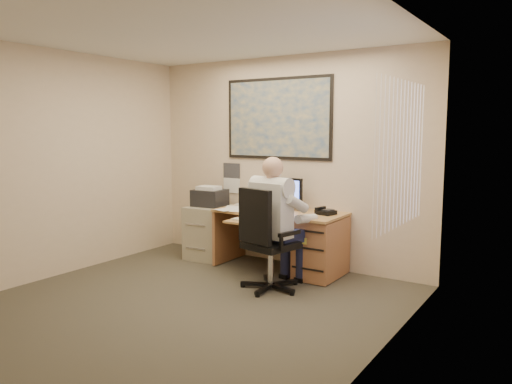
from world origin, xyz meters
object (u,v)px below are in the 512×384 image
Objects in this scene: desk at (304,238)px; person at (272,223)px; office_chair at (269,261)px; filing_cabinet at (210,227)px.

desk is 1.09× the size of person.
office_chair is 0.41m from person.
filing_cabinet is 1.60m from person.
filing_cabinet is 0.68× the size of person.
desk is 0.76m from person.
desk is 0.80m from office_chair.
desk reaches higher than office_chair.
desk is 1.44m from filing_cabinet.
person is at bearing -92.46° from desk.
filing_cabinet is 1.62m from office_chair.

